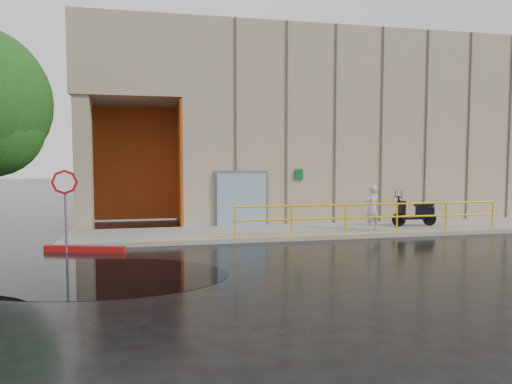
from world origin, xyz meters
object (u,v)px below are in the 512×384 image
(person, at_px, (372,208))
(stop_sign, at_px, (65,192))
(scooter, at_px, (415,205))
(red_curb, at_px, (85,249))

(person, bearing_deg, stop_sign, -8.48)
(person, height_order, scooter, person)
(red_curb, bearing_deg, stop_sign, 173.64)
(scooter, bearing_deg, red_curb, -169.63)
(scooter, distance_m, red_curb, 11.84)
(stop_sign, height_order, red_curb, stop_sign)
(person, xyz_separation_m, stop_sign, (-10.07, -1.22, 0.80))
(scooter, relative_size, red_curb, 0.75)
(person, relative_size, scooter, 0.90)
(person, distance_m, stop_sign, 10.18)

